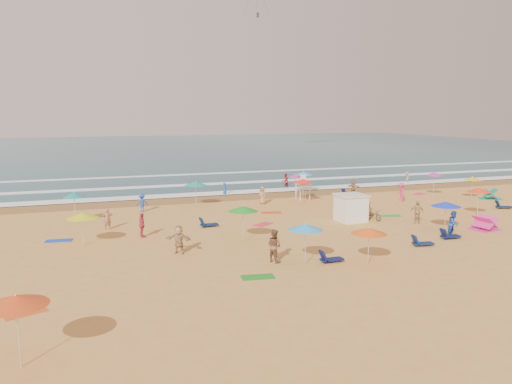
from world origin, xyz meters
name	(u,v)px	position (x,y,z in m)	size (l,w,h in m)	color
ground	(284,222)	(0.00, 0.00, 0.00)	(220.00, 220.00, 0.00)	gold
ocean	(147,149)	(0.00, 84.00, 0.00)	(220.00, 140.00, 0.18)	#0C4756
wet_sand	(237,197)	(0.00, 12.50, 0.01)	(220.00, 220.00, 0.00)	olive
surf_foam	(214,184)	(0.00, 21.32, 0.10)	(200.00, 18.70, 0.05)	white
cabana	(351,208)	(5.11, -1.25, 1.00)	(2.00, 2.00, 2.00)	white
cabana_roof	(351,195)	(5.11, -1.25, 2.06)	(2.20, 2.20, 0.12)	silver
bicycle	(374,215)	(7.01, -1.55, 0.43)	(0.56, 1.62, 0.85)	black
lifeguard_stand	(303,189)	(5.63, 8.81, 1.05)	(1.20, 1.20, 2.10)	white
beach_umbrellas	(316,195)	(2.36, -0.62, 2.09)	(50.29, 32.26, 0.78)	#EC5513
loungers	(368,224)	(5.36, -3.37, 0.17)	(57.69, 20.94, 0.34)	#0E1D49
towels	(334,225)	(3.18, -2.17, 0.01)	(39.05, 22.48, 0.03)	#DE501B
popup_tents	(488,205)	(18.07, -1.95, 0.60)	(12.92, 12.37, 1.20)	#E03195
beachgoers	(293,203)	(2.27, 3.43, 0.81)	(46.83, 28.05, 2.13)	#2349A7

